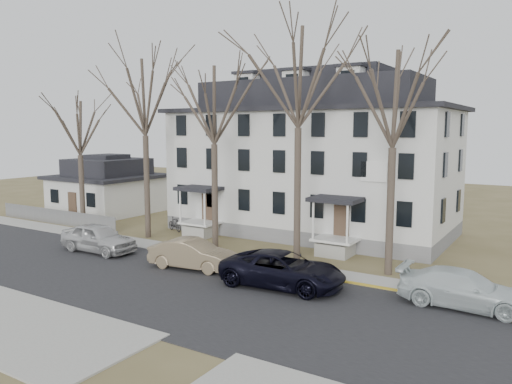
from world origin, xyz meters
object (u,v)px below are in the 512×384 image
Objects in this scene: tree_center at (299,69)px; tree_mid_right at (394,92)px; tree_far_left at (144,91)px; tree_mid_left at (214,99)px; tree_bungalow at (79,124)px; car_white at (464,290)px; bicycle_right at (175,225)px; car_tan at (193,255)px; car_navy at (283,270)px; bicycle_left at (195,228)px; small_house at (108,188)px; boarding_house at (312,161)px; car_silver at (98,238)px.

tree_mid_right is at bearing 0.00° from tree_center.
tree_center reaches higher than tree_far_left.
tree_bungalow is at bearing 180.00° from tree_mid_left.
car_white reaches higher than bicycle_right.
tree_far_left is 2.48× the size of car_white.
tree_bungalow is at bearing 180.00° from tree_far_left.
car_tan is at bearing -67.39° from tree_mid_left.
tree_far_left is 1.08× the size of tree_mid_left.
tree_mid_right is 10.71m from car_navy.
car_white is at bearing -81.61° from bicycle_left.
bicycle_left is at bearing -14.30° from small_house.
tree_bungalow is at bearing 72.26° from car_navy.
boarding_house reaches higher than bicycle_right.
tree_center is at bearing 0.00° from tree_mid_left.
tree_far_left reaches higher than bicycle_right.
car_silver is at bearing -156.74° from tree_center.
tree_bungalow is (-19.00, 0.00, -2.97)m from tree_center.
tree_bungalow is 6.77× the size of bicycle_left.
bicycle_right is at bearing 82.48° from tree_far_left.
car_navy is at bearing -19.71° from tree_far_left.
car_silver is 1.06× the size of car_tan.
car_white is at bearing -86.41° from car_silver.
car_navy is at bearing -99.26° from bicycle_right.
tree_center is 5.70m from tree_mid_right.
car_tan is (-4.01, -4.77, -10.27)m from tree_center.
bicycle_right is (-17.17, 2.51, -9.06)m from tree_mid_right.
boarding_house reaches higher than small_house.
car_tan is (-9.51, -4.77, -8.79)m from tree_mid_right.
car_tan is 9.77m from bicycle_left.
car_tan is at bearing -89.62° from car_silver.
boarding_house is 3.76× the size of car_white.
car_tan is at bearing -153.37° from tree_mid_right.
bicycle_right is at bearing 156.15° from tree_mid_left.
tree_mid_right is 24.54m from tree_bungalow.
tree_center is (23.00, -6.20, 8.84)m from small_house.
tree_far_left is 10.52m from bicycle_left.
boarding_house is at bearing -33.83° from car_silver.
boarding_house is 18.17m from tree_bungalow.
small_house is 0.63× the size of tree_far_left.
tree_bungalow is at bearing 83.58° from car_white.
tree_mid_left is 2.58× the size of car_tan.
tree_mid_right reaches higher than car_tan.
tree_far_left is at bearing 5.10° from car_silver.
tree_far_left is (11.00, -6.20, 8.09)m from small_house.
tree_center is 1.36× the size of tree_bungalow.
tree_center is (6.00, 0.00, 1.48)m from tree_mid_left.
boarding_house reaches higher than car_navy.
tree_far_left is 1.27× the size of tree_bungalow.
tree_far_left is 10.67m from car_silver.
car_navy is (4.76, -13.08, -4.52)m from boarding_house.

